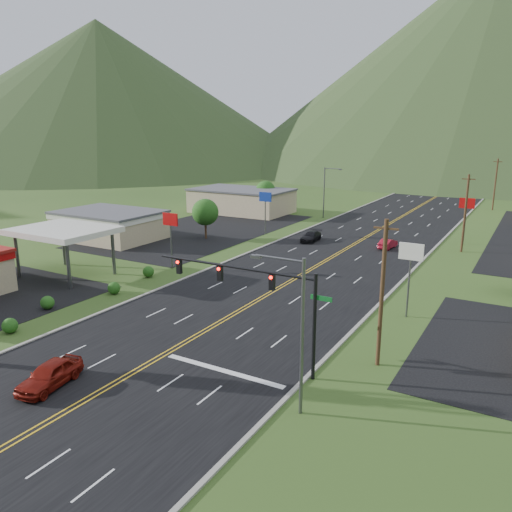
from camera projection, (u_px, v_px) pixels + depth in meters
The scene contains 23 objects.
ground at pixel (10, 445), 25.19m from camera, with size 500.00×500.00×0.00m, color #294418.
road at pixel (10, 445), 25.19m from camera, with size 20.00×460.00×0.04m, color black.
traffic_signal at pixel (258, 290), 32.48m from camera, with size 13.10×0.43×7.00m.
streetlight_east at pixel (297, 326), 26.89m from camera, with size 3.28×0.25×9.00m.
streetlight_west at pixel (326, 189), 88.32m from camera, with size 3.28×0.25×9.00m.
gas_canopy at pixel (64, 232), 53.10m from camera, with size 10.00×8.00×5.30m.
building_west_mid at pixel (109, 223), 72.02m from camera, with size 14.40×10.40×4.10m.
building_west_far at pixel (242, 200), 95.27m from camera, with size 18.40×11.40×4.50m.
pole_sign_west_a at pixel (170, 225), 55.90m from camera, with size 2.00×0.18×6.40m.
pole_sign_west_b at pixel (265, 201), 74.37m from camera, with size 2.00×0.18×6.40m.
pole_sign_east_a at pixel (411, 259), 41.15m from camera, with size 2.00×0.18×6.40m.
pole_sign_east_b at pixel (467, 208), 68.01m from camera, with size 2.00×0.18×6.40m.
tree_west_a at pixel (205, 212), 71.69m from camera, with size 3.84×3.84×5.82m.
tree_west_b at pixel (266, 191), 96.77m from camera, with size 3.84×3.84×5.82m.
utility_pole_a at pixel (382, 293), 32.50m from camera, with size 1.60×0.28×10.00m.
utility_pole_b at pixel (465, 213), 63.56m from camera, with size 1.60×0.28×10.00m.
utility_pole_c at pixel (495, 184), 97.13m from camera, with size 1.60×0.28×10.00m.
utility_pole_d at pixel (510, 170), 130.71m from camera, with size 1.60×0.28×10.00m.
mountain_n at pixel (499, 60), 199.38m from camera, with size 220.00×220.00×85.00m, color #23391A.
mountain_nw at pixel (101, 94), 214.33m from camera, with size 190.00×190.00×60.00m, color #23391A.
car_red_near at pixel (50, 375), 30.66m from camera, with size 1.85×4.61×1.57m, color maroon.
car_dark_mid at pixel (311, 237), 70.72m from camera, with size 1.90×4.66×1.35m, color black.
car_red_far at pixel (388, 244), 66.45m from camera, with size 1.37×3.93×1.30m, color maroon.
Camera 1 is at (21.81, -12.87, 15.47)m, focal length 35.00 mm.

